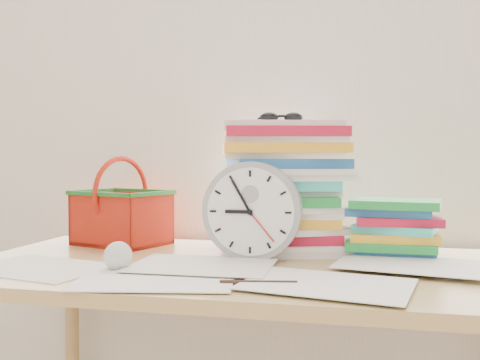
% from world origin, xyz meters
% --- Properties ---
extents(curtain, '(2.40, 0.01, 2.50)m').
position_xyz_m(curtain, '(0.00, 1.98, 1.30)').
color(curtain, white).
rests_on(curtain, room_shell).
extents(desk, '(1.40, 0.70, 0.75)m').
position_xyz_m(desk, '(0.00, 1.60, 0.68)').
color(desk, tan).
rests_on(desk, ground).
extents(paper_stack, '(0.43, 0.39, 0.35)m').
position_xyz_m(paper_stack, '(0.06, 1.80, 0.93)').
color(paper_stack, white).
rests_on(paper_stack, desk).
extents(clock, '(0.25, 0.05, 0.25)m').
position_xyz_m(clock, '(-0.00, 1.65, 0.87)').
color(clock, '#949494').
rests_on(clock, desk).
extents(sunglasses, '(0.16, 0.15, 0.03)m').
position_xyz_m(sunglasses, '(0.05, 1.79, 1.12)').
color(sunglasses, black).
rests_on(sunglasses, paper_stack).
extents(book_stack, '(0.27, 0.22, 0.15)m').
position_xyz_m(book_stack, '(0.35, 1.78, 0.82)').
color(book_stack, white).
rests_on(book_stack, desk).
extents(basket, '(0.31, 0.28, 0.26)m').
position_xyz_m(basket, '(-0.43, 1.82, 0.88)').
color(basket, red).
rests_on(basket, desk).
extents(crumpled_ball, '(0.07, 0.07, 0.07)m').
position_xyz_m(crumpled_ball, '(-0.28, 1.46, 0.78)').
color(crumpled_ball, silver).
rests_on(crumpled_ball, desk).
extents(pen, '(0.16, 0.04, 0.01)m').
position_xyz_m(pen, '(0.06, 1.38, 0.76)').
color(pen, black).
rests_on(pen, desk).
extents(scattered_papers, '(1.26, 0.42, 0.02)m').
position_xyz_m(scattered_papers, '(0.00, 1.60, 0.76)').
color(scattered_papers, white).
rests_on(scattered_papers, desk).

